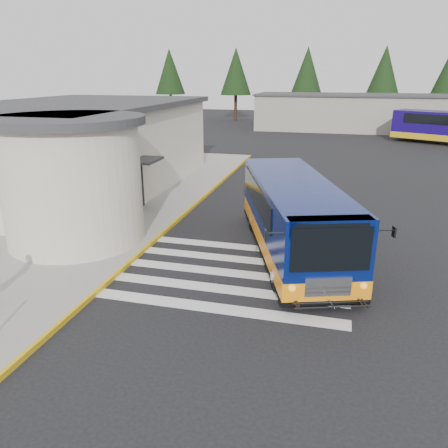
# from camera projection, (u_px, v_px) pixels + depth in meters

# --- Properties ---
(ground) EXTENTS (140.00, 140.00, 0.00)m
(ground) POSITION_uv_depth(u_px,v_px,m) (247.00, 265.00, 15.45)
(ground) COLOR black
(ground) RESTS_ON ground
(sidewalk) EXTENTS (10.00, 34.00, 0.15)m
(sidewalk) POSITION_uv_depth(u_px,v_px,m) (83.00, 211.00, 21.21)
(sidewalk) COLOR gray
(sidewalk) RESTS_ON ground
(curb_strip) EXTENTS (0.12, 34.00, 0.16)m
(curb_strip) POSITION_uv_depth(u_px,v_px,m) (179.00, 219.00, 20.04)
(curb_strip) COLOR gold
(curb_strip) RESTS_ON ground
(station_building) EXTENTS (12.70, 18.70, 4.80)m
(station_building) POSITION_uv_depth(u_px,v_px,m) (77.00, 149.00, 23.50)
(station_building) COLOR beige
(station_building) RESTS_ON ground
(crosswalk) EXTENTS (8.00, 5.35, 0.01)m
(crosswalk) POSITION_uv_depth(u_px,v_px,m) (228.00, 273.00, 14.83)
(crosswalk) COLOR silver
(crosswalk) RESTS_ON ground
(depot_building) EXTENTS (26.40, 8.40, 4.20)m
(depot_building) POSITION_uv_depth(u_px,v_px,m) (368.00, 112.00, 51.81)
(depot_building) COLOR gray
(depot_building) RESTS_ON ground
(tree_line) EXTENTS (58.40, 4.40, 10.00)m
(tree_line) POSITION_uv_depth(u_px,v_px,m) (371.00, 71.00, 57.56)
(tree_line) COLOR black
(tree_line) RESTS_ON ground
(transit_bus) EXTENTS (5.74, 10.03, 2.76)m
(transit_bus) POSITION_uv_depth(u_px,v_px,m) (293.00, 219.00, 16.10)
(transit_bus) COLOR #071455
(transit_bus) RESTS_ON ground
(pedestrian_b) EXTENTS (0.79, 0.91, 1.60)m
(pedestrian_b) POSITION_uv_depth(u_px,v_px,m) (78.00, 226.00, 16.55)
(pedestrian_b) COLOR black
(pedestrian_b) RESTS_ON sidewalk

